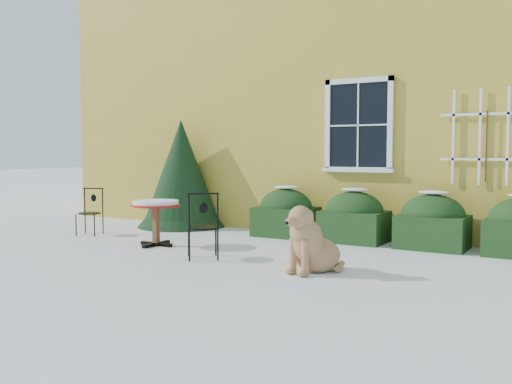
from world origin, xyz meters
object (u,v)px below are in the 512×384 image
Objects in this scene: evergreen_shrub at (181,184)px; dog at (311,245)px; patio_chair_far at (90,212)px; patio_chair_near at (203,226)px; bistro_table at (156,208)px.

evergreen_shrub is 2.31× the size of dog.
dog reaches higher than patio_chair_far.
evergreen_shrub is at bearing -86.08° from patio_chair_near.
evergreen_shrub is at bearing 163.23° from dog.
dog is at bearing -10.98° from bistro_table.
bistro_table is 1.90m from patio_chair_far.
bistro_table is at bearing -60.99° from patio_chair_near.
bistro_table is 0.93× the size of patio_chair_far.
evergreen_shrub is 2.28× the size of patio_chair_near.
evergreen_shrub is 5.01m from dog.
evergreen_shrub is at bearing 118.48° from bistro_table.
evergreen_shrub reaches higher than patio_chair_near.
patio_chair_near is at bearing -165.66° from dog.
patio_chair_far is 4.98m from dog.
evergreen_shrub is 2.43m from bistro_table.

